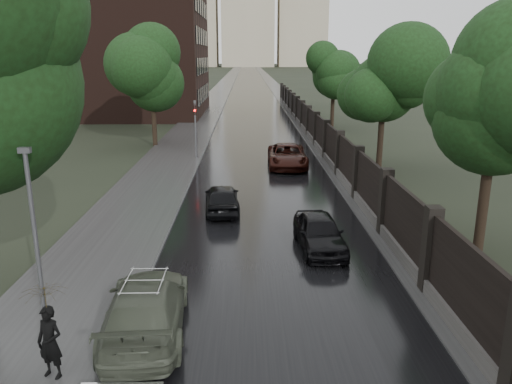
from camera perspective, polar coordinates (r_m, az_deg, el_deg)
name	(u,v)px	position (r m, az deg, el deg)	size (l,w,h in m)	color
road	(249,73)	(198.80, -0.83, 13.43)	(8.00, 420.00, 0.02)	black
sidewalk_left	(233,73)	(198.86, -2.61, 13.43)	(4.00, 420.00, 0.16)	#2D2D2D
verge_right	(263,73)	(198.89, 0.80, 13.44)	(3.00, 420.00, 0.08)	#2D2D2D
fence_right	(313,130)	(41.47, 6.53, 7.11)	(0.45, 75.72, 2.70)	#383533
tree_left_far	(152,78)	(39.37, -11.84, 12.64)	(4.25, 4.25, 7.39)	black
tree_right_a	(494,116)	(18.74, 25.59, 7.84)	(4.08, 4.08, 7.01)	black
tree_right_b	(384,89)	(31.85, 14.40, 11.37)	(4.08, 4.08, 7.01)	black
tree_right_c	(334,76)	(49.42, 8.88, 12.94)	(4.08, 4.08, 7.01)	black
lamp_post	(38,258)	(11.94, -23.66, -6.89)	(0.25, 0.12, 5.11)	#59595E
traffic_light	(195,124)	(34.15, -6.94, 7.67)	(0.16, 0.32, 4.00)	#59595E
brick_building	(97,27)	(63.13, -17.68, 17.52)	(24.00, 18.00, 20.00)	black
volga_sedan	(146,307)	(13.36, -12.44, -12.77)	(1.99, 4.89, 1.42)	#474D3D
hatchback_left	(222,198)	(22.71, -3.90, -0.70)	(1.53, 3.80, 1.29)	black
car_right_near	(319,232)	(18.46, 7.25, -4.60)	(1.56, 3.87, 1.32)	black
car_right_far	(287,156)	(31.89, 3.61, 4.15)	(2.40, 5.19, 1.44)	black
pedestrian_umbrella	(45,305)	(11.59, -22.94, -11.78)	(1.22, 1.23, 2.58)	black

